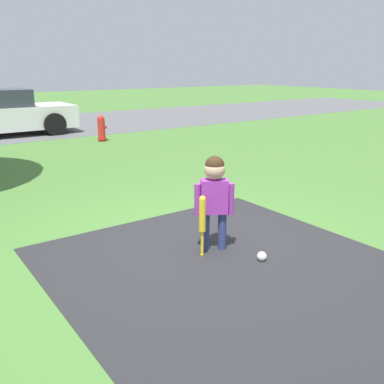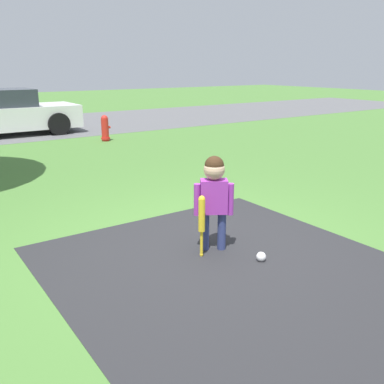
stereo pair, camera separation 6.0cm
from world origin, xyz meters
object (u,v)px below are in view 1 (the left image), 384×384
object	(u,v)px
fire_hydrant	(101,129)
baseball_bat	(202,218)
sports_ball	(262,256)
parked_car	(0,114)
child	(214,190)

from	to	relation	value
fire_hydrant	baseball_bat	bearing A→B (deg)	-106.30
sports_ball	fire_hydrant	xyz separation A→B (m)	(1.68, 7.66, 0.28)
sports_ball	parked_car	world-z (taller)	parked_car
baseball_bat	fire_hydrant	world-z (taller)	fire_hydrant
baseball_bat	parked_car	distance (m)	9.75
child	sports_ball	distance (m)	0.83
fire_hydrant	parked_car	distance (m)	3.18
sports_ball	fire_hydrant	bearing A→B (deg)	77.62
child	parked_car	world-z (taller)	parked_car
child	sports_ball	size ratio (longest dim) A/B	10.43
baseball_bat	sports_ball	world-z (taller)	baseball_bat
child	sports_ball	bearing A→B (deg)	-34.34
sports_ball	fire_hydrant	size ratio (longest dim) A/B	0.15
baseball_bat	sports_ball	distance (m)	0.72
child	parked_car	bearing A→B (deg)	122.31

